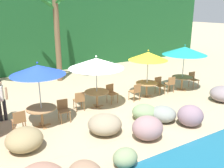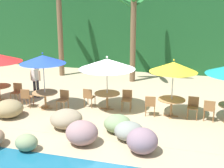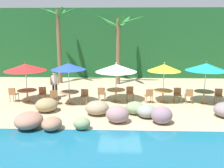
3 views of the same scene
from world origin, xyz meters
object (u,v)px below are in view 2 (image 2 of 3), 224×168
object	(u,v)px
chair_blue_seaward	(63,99)
chair_white_seaward	(127,98)
chair_blue_inland	(26,96)
dining_table_white	(107,96)
palm_tree_second	(133,20)
umbrella_blue	(43,59)
umbrella_yellow	(173,67)
chair_yellow_inland	(150,104)
waiter_in_white	(36,78)
palm_tree_nearest	(59,15)
chair_white_inland	(89,96)
chair_red_seaward	(17,91)
dining_table_blue	(45,95)
chair_yellow_seaward	(193,106)
umbrella_white	(107,64)
chair_teal_inland	(209,109)
dining_table_yellow	(171,102)

from	to	relation	value
chair_blue_seaward	chair_white_seaward	bearing A→B (deg)	16.24
chair_blue_inland	chair_white_seaward	world-z (taller)	same
dining_table_white	palm_tree_second	xyz separation A→B (m)	(0.06, 4.98, 2.92)
umbrella_blue	chair_white_seaward	distance (m)	3.95
umbrella_yellow	chair_yellow_inland	size ratio (longest dim) A/B	2.74
waiter_in_white	palm_tree_nearest	bearing A→B (deg)	99.20
dining_table_white	palm_tree_second	bearing A→B (deg)	89.34
chair_white_inland	chair_blue_seaward	bearing A→B (deg)	-147.49
chair_yellow_inland	palm_tree_second	bearing A→B (deg)	109.52
chair_red_seaward	dining_table_blue	world-z (taller)	chair_red_seaward
chair_yellow_seaward	chair_white_inland	bearing A→B (deg)	179.45
chair_white_inland	umbrella_yellow	xyz separation A→B (m)	(3.61, -0.09, 1.56)
umbrella_yellow	chair_yellow_seaward	size ratio (longest dim) A/B	2.74
umbrella_blue	dining_table_blue	world-z (taller)	umbrella_blue
umbrella_white	chair_teal_inland	world-z (taller)	umbrella_white
chair_teal_inland	palm_tree_second	world-z (taller)	palm_tree_second
palm_tree_second	umbrella_white	bearing A→B (deg)	-90.66
chair_red_seaward	umbrella_yellow	distance (m)	7.30
palm_tree_nearest	waiter_in_white	distance (m)	5.36
chair_red_seaward	dining_table_white	bearing A→B (deg)	1.91
chair_red_seaward	waiter_in_white	distance (m)	1.10
dining_table_yellow	chair_teal_inland	bearing A→B (deg)	-4.44
chair_red_seaward	chair_yellow_inland	xyz separation A→B (m)	(6.29, -0.14, 0.00)
chair_blue_seaward	chair_blue_inland	xyz separation A→B (m)	(-1.70, -0.16, 0.00)
chair_white_seaward	palm_tree_second	world-z (taller)	palm_tree_second
chair_blue_seaward	chair_teal_inland	size ratio (longest dim) A/B	1.00
umbrella_blue	chair_red_seaward	bearing A→B (deg)	164.60
dining_table_white	palm_tree_second	world-z (taller)	palm_tree_second
chair_teal_inland	waiter_in_white	world-z (taller)	waiter_in_white
chair_yellow_seaward	chair_teal_inland	bearing A→B (deg)	-14.96
dining_table_blue	chair_white_seaward	bearing A→B (deg)	12.72
chair_yellow_inland	palm_tree_second	world-z (taller)	palm_tree_second
chair_red_seaward	chair_yellow_seaward	xyz separation A→B (m)	(7.98, 0.10, 0.00)
chair_blue_inland	umbrella_white	distance (m)	3.88
chair_white_seaward	chair_white_inland	size ratio (longest dim) A/B	1.00
dining_table_yellow	chair_yellow_seaward	size ratio (longest dim) A/B	1.26
chair_teal_inland	palm_tree_nearest	bearing A→B (deg)	148.37
chair_white_seaward	chair_blue_seaward	bearing A→B (deg)	-163.76
chair_yellow_seaward	chair_blue_seaward	bearing A→B (deg)	-174.11
chair_white_inland	chair_yellow_seaward	world-z (taller)	same
chair_blue_seaward	chair_white_inland	distance (m)	1.12
chair_red_seaward	chair_teal_inland	bearing A→B (deg)	-0.41
chair_yellow_seaward	palm_tree_second	distance (m)	6.85
chair_blue_inland	palm_tree_second	xyz separation A→B (m)	(3.55, 5.74, 3.03)
umbrella_blue	waiter_in_white	size ratio (longest dim) A/B	1.46
chair_red_seaward	chair_blue_seaward	distance (m)	2.61
dining_table_blue	dining_table_white	bearing A→B (deg)	13.14
umbrella_yellow	palm_tree_second	size ratio (longest dim) A/B	0.45
chair_red_seaward	chair_white_seaward	size ratio (longest dim) A/B	1.00
umbrella_white	palm_tree_nearest	world-z (taller)	palm_tree_nearest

